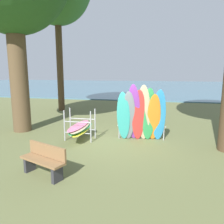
% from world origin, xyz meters
% --- Properties ---
extents(ground_plane, '(80.00, 80.00, 0.00)m').
position_xyz_m(ground_plane, '(0.00, 0.00, 0.00)').
color(ground_plane, '#60663D').
extents(lake_water, '(80.00, 36.00, 0.10)m').
position_xyz_m(lake_water, '(0.00, 30.00, 0.05)').
color(lake_water, '#477084').
rests_on(lake_water, ground).
extents(leaning_board_pile, '(1.98, 0.83, 2.31)m').
position_xyz_m(leaning_board_pile, '(0.91, 0.40, 1.06)').
color(leaning_board_pile, '#38B2AD').
rests_on(leaning_board_pile, ground).
extents(board_storage_rack, '(1.15, 2.13, 1.25)m').
position_xyz_m(board_storage_rack, '(-1.52, 0.11, 0.50)').
color(board_storage_rack, '#9EA0A5').
rests_on(board_storage_rack, ground).
extents(park_bench, '(1.45, 0.90, 0.85)m').
position_xyz_m(park_bench, '(-1.37, -3.16, 0.45)').
color(park_bench, '#2D2D33').
rests_on(park_bench, ground).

